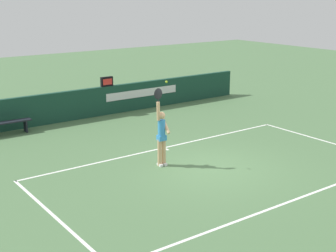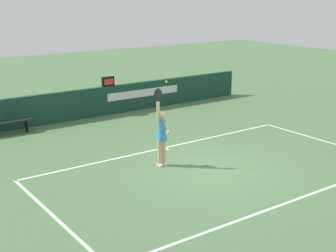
# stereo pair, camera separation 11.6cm
# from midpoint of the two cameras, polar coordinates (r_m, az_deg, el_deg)

# --- Properties ---
(ground_plane) EXTENTS (60.00, 60.00, 0.00)m
(ground_plane) POSITION_cam_midpoint_polar(r_m,az_deg,el_deg) (14.89, 4.88, -5.04)
(ground_plane) COLOR #4E7248
(court_lines) EXTENTS (10.52, 5.64, 0.00)m
(court_lines) POSITION_cam_midpoint_polar(r_m,az_deg,el_deg) (14.72, 5.49, -5.29)
(court_lines) COLOR white
(court_lines) RESTS_ON ground
(back_wall) EXTENTS (16.10, 0.20, 1.26)m
(back_wall) POSITION_cam_midpoint_polar(r_m,az_deg,el_deg) (21.05, -9.22, 2.75)
(back_wall) COLOR #163D2F
(back_wall) RESTS_ON ground
(speed_display) EXTENTS (0.56, 0.15, 0.42)m
(speed_display) POSITION_cam_midpoint_polar(r_m,az_deg,el_deg) (21.24, -7.42, 5.24)
(speed_display) COLOR black
(speed_display) RESTS_ON back_wall
(tennis_player) EXTENTS (0.43, 0.44, 2.46)m
(tennis_player) POSITION_cam_midpoint_polar(r_m,az_deg,el_deg) (14.79, -0.99, -0.94)
(tennis_player) COLOR tan
(tennis_player) RESTS_ON ground
(tennis_ball) EXTENTS (0.07, 0.07, 0.07)m
(tennis_ball) POSITION_cam_midpoint_polar(r_m,az_deg,el_deg) (14.36, -0.41, 5.26)
(tennis_ball) COLOR #C7E72D
(courtside_bench_near) EXTENTS (1.76, 0.39, 0.52)m
(courtside_bench_near) POSITION_cam_midpoint_polar(r_m,az_deg,el_deg) (19.20, -18.59, 0.17)
(courtside_bench_near) COLOR black
(courtside_bench_near) RESTS_ON ground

